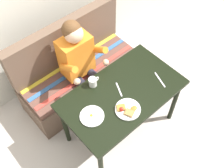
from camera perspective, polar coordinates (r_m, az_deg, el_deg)
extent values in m
plane|color=#BDB3A9|center=(3.21, 1.81, -9.32)|extent=(8.00, 8.00, 0.00)
cube|color=black|center=(2.60, 2.21, -2.10)|extent=(1.20, 0.70, 0.04)
cylinder|color=black|center=(2.66, -2.41, -16.94)|extent=(0.05, 0.05, 0.69)
cylinder|color=black|center=(3.06, 13.16, -3.69)|extent=(0.05, 0.05, 0.69)
cylinder|color=black|center=(2.88, -10.02, -8.60)|extent=(0.05, 0.05, 0.69)
cylinder|color=black|center=(3.25, 5.44, 2.61)|extent=(0.05, 0.05, 0.69)
cube|color=brown|center=(3.35, -6.54, 0.49)|extent=(1.44, 0.56, 0.40)
cube|color=brown|center=(3.17, -6.92, 3.00)|extent=(1.40, 0.52, 0.06)
cube|color=brown|center=(3.08, -9.99, 8.90)|extent=(1.44, 0.12, 0.54)
cube|color=#C63D33|center=(3.07, -5.38, 1.93)|extent=(1.38, 0.05, 0.01)
cube|color=#336099|center=(3.14, -6.98, 3.40)|extent=(1.38, 0.05, 0.01)
cube|color=yellow|center=(3.22, -8.50, 4.80)|extent=(1.38, 0.05, 0.01)
cube|color=orange|center=(2.87, -7.68, 5.98)|extent=(0.34, 0.22, 0.48)
sphere|color=#DBAD89|center=(2.63, -8.18, 10.55)|extent=(0.19, 0.19, 0.19)
sphere|color=brown|center=(2.63, -8.65, 11.35)|extent=(0.19, 0.19, 0.19)
cylinder|color=orange|center=(2.67, -9.25, 3.33)|extent=(0.07, 0.29, 0.23)
cylinder|color=orange|center=(2.81, -3.01, 7.33)|extent=(0.07, 0.29, 0.23)
sphere|color=#DBAD89|center=(2.68, -7.46, 0.52)|extent=(0.07, 0.07, 0.07)
sphere|color=#DBAD89|center=(2.82, -1.35, 4.63)|extent=(0.07, 0.07, 0.07)
cylinder|color=#232333|center=(2.93, -6.48, 0.16)|extent=(0.09, 0.34, 0.09)
cylinder|color=#232333|center=(3.06, -4.08, -4.65)|extent=(0.08, 0.08, 0.52)
cube|color=black|center=(3.24, -3.16, -7.54)|extent=(0.09, 0.20, 0.05)
cylinder|color=#232333|center=(2.99, -3.92, 1.91)|extent=(0.09, 0.34, 0.09)
cylinder|color=#232333|center=(3.12, -1.67, -2.89)|extent=(0.08, 0.08, 0.52)
cube|color=black|center=(3.29, -0.89, -5.82)|extent=(0.09, 0.20, 0.05)
cylinder|color=white|center=(2.47, 3.39, -5.43)|extent=(0.24, 0.24, 0.02)
cube|color=olive|center=(2.46, 1.94, -5.05)|extent=(0.10, 0.10, 0.02)
cube|color=olive|center=(2.44, 3.71, -6.14)|extent=(0.09, 0.10, 0.02)
sphere|color=red|center=(2.44, 2.03, -5.39)|extent=(0.04, 0.04, 0.04)
ellipsoid|color=#CC6623|center=(2.46, 4.69, -5.18)|extent=(0.06, 0.05, 0.02)
cylinder|color=white|center=(2.44, -4.29, -6.85)|extent=(0.22, 0.22, 0.01)
ellipsoid|color=white|center=(2.43, -4.31, -6.71)|extent=(0.09, 0.08, 0.01)
sphere|color=yellow|center=(2.42, -4.43, -6.67)|extent=(0.03, 0.03, 0.03)
cylinder|color=white|center=(2.61, -4.14, 0.42)|extent=(0.08, 0.08, 0.09)
cylinder|color=brown|center=(2.58, -4.19, 0.95)|extent=(0.07, 0.07, 0.01)
torus|color=white|center=(2.62, -3.27, 1.08)|extent=(0.05, 0.01, 0.05)
cube|color=silver|center=(2.60, 1.48, -1.20)|extent=(0.08, 0.16, 0.00)
cube|color=silver|center=(2.71, 10.18, 0.89)|extent=(0.08, 0.19, 0.00)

